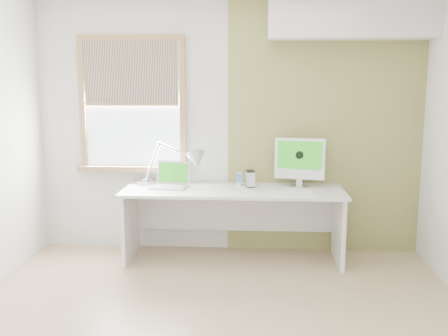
# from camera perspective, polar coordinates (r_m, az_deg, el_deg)

# --- Properties ---
(room) EXTENTS (4.04, 3.54, 2.64)m
(room) POSITION_cam_1_polar(r_m,az_deg,el_deg) (3.68, -1.00, 1.81)
(room) COLOR tan
(room) RESTS_ON ground
(accent_wall) EXTENTS (2.00, 0.02, 2.60)m
(accent_wall) POSITION_cam_1_polar(r_m,az_deg,el_deg) (5.44, 11.05, 4.25)
(accent_wall) COLOR #978C47
(accent_wall) RESTS_ON room
(soffit) EXTENTS (1.60, 0.40, 0.42)m
(soffit) POSITION_cam_1_polar(r_m,az_deg,el_deg) (5.31, 13.92, 15.90)
(soffit) COLOR white
(soffit) RESTS_ON room
(window) EXTENTS (1.20, 0.14, 1.42)m
(window) POSITION_cam_1_polar(r_m,az_deg,el_deg) (5.50, -10.09, 6.89)
(window) COLOR #A6784C
(window) RESTS_ON room
(desk) EXTENTS (2.20, 0.70, 0.73)m
(desk) POSITION_cam_1_polar(r_m,az_deg,el_deg) (5.24, 1.05, -4.29)
(desk) COLOR white
(desk) RESTS_ON room
(desk_lamp) EXTENTS (0.78, 0.32, 0.45)m
(desk_lamp) POSITION_cam_1_polar(r_m,az_deg,el_deg) (5.28, -4.17, 0.56)
(desk_lamp) COLOR silver
(desk_lamp) RESTS_ON desk
(laptop) EXTENTS (0.41, 0.35, 0.25)m
(laptop) POSITION_cam_1_polar(r_m,az_deg,el_deg) (5.26, -5.85, -1.40)
(laptop) COLOR silver
(laptop) RESTS_ON desk
(phone_dock) EXTENTS (0.08, 0.08, 0.13)m
(phone_dock) POSITION_cam_1_polar(r_m,az_deg,el_deg) (5.31, 1.72, -1.53)
(phone_dock) COLOR silver
(phone_dock) RESTS_ON desk
(external_drive) EXTENTS (0.10, 0.14, 0.17)m
(external_drive) POSITION_cam_1_polar(r_m,az_deg,el_deg) (5.24, 2.91, -1.18)
(external_drive) COLOR silver
(external_drive) RESTS_ON desk
(imac) EXTENTS (0.51, 0.21, 0.50)m
(imac) POSITION_cam_1_polar(r_m,az_deg,el_deg) (5.25, 8.36, 0.91)
(imac) COLOR silver
(imac) RESTS_ON desk
(keyboard) EXTENTS (0.46, 0.15, 0.02)m
(keyboard) POSITION_cam_1_polar(r_m,az_deg,el_deg) (5.00, 7.32, -2.64)
(keyboard) COLOR white
(keyboard) RESTS_ON desk
(mouse) EXTENTS (0.08, 0.10, 0.03)m
(mouse) POSITION_cam_1_polar(r_m,az_deg,el_deg) (4.98, 6.15, -2.62)
(mouse) COLOR white
(mouse) RESTS_ON desk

